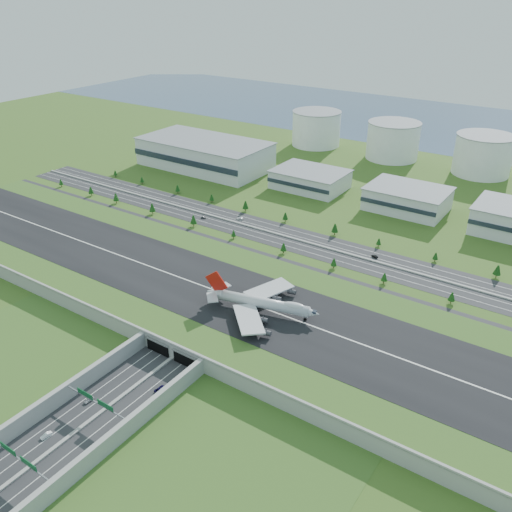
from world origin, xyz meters
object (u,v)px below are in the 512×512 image
Objects in this scene: car_4 at (203,217)px; car_0 at (89,400)px; car_7 at (240,218)px; car_5 at (375,256)px; car_1 at (46,435)px; boeing_747 at (262,303)px; fuel_tank_a at (316,129)px; car_2 at (160,389)px.

car_0 is at bearing -166.12° from car_4.
car_0 reaches higher than car_7.
car_5 is 107.18m from car_7.
car_7 is (-62.14, 215.93, 0.01)m from car_1.
boeing_747 is 145.19m from car_4.
car_5 is at bearing -95.72° from car_4.
fuel_tank_a is 416.75m from car_0.
fuel_tank_a reaches higher than car_7.
car_0 is 22.84m from car_1.
fuel_tank_a is 12.09× the size of car_4.
car_2 is at bearing 10.04° from car_7.
boeing_747 is 68.19m from car_2.
car_7 is (50.32, -208.31, -16.60)m from fuel_tank_a.
car_2 reaches higher than car_1.
boeing_747 is 12.93× the size of car_1.
car_0 is 197.97m from car_4.
car_5 is at bearing 80.30° from car_0.
boeing_747 is at bearing -140.07° from car_4.
car_1 is 224.69m from car_7.
car_4 is (-83.81, 179.35, -0.10)m from car_0.
fuel_tank_a reaches higher than car_1.
car_2 is at bearing -157.67° from car_4.
boeing_747 reaches higher than car_7.
boeing_747 reaches higher than car_1.
boeing_747 is 12.90× the size of car_5.
boeing_747 is at bearing 10.49° from car_5.
car_4 is (-112.56, 90.84, -12.57)m from boeing_747.
car_2 is (20.32, 22.01, 0.00)m from car_0.
boeing_747 is 12.75× the size of car_0.
car_2 is (18.39, 44.77, 0.04)m from car_1.
car_7 is at bearing 111.37° from car_0.
boeing_747 is 105.64m from car_5.
car_4 is at bearing -64.07° from car_5.
car_0 is 1.01× the size of car_1.
car_7 reaches higher than car_4.
car_0 is 1.01× the size of car_5.
car_0 is at bearing -121.49° from boeing_747.
boeing_747 is 93.90m from car_0.
car_2 reaches higher than car_7.
fuel_tank_a is at bearing -122.60° from car_5.
fuel_tank_a is 262.75m from car_5.
fuel_tank_a reaches higher than car_4.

